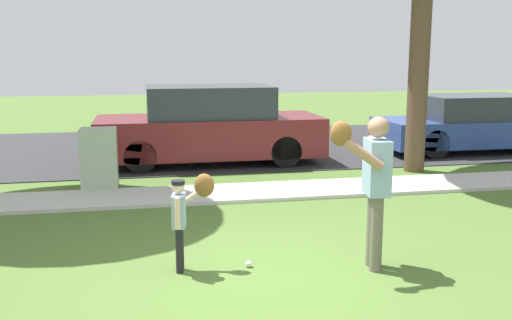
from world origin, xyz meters
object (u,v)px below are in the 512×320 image
object	(u,v)px
person_child	(186,209)
parked_suv_maroon	(209,126)
person_adult	(373,177)
utility_cabinet	(99,159)
parked_wagon_blue	(473,124)
baseball	(249,264)

from	to	relation	value
person_child	parked_suv_maroon	world-z (taller)	parked_suv_maroon
person_adult	utility_cabinet	size ratio (longest dim) A/B	1.59
utility_cabinet	parked_wagon_blue	size ratio (longest dim) A/B	0.23
person_child	baseball	size ratio (longest dim) A/B	14.15
parked_suv_maroon	parked_wagon_blue	bearing A→B (deg)	-177.75
person_child	parked_wagon_blue	bearing A→B (deg)	49.89
person_adult	baseball	bearing A→B (deg)	-4.39
person_adult	parked_wagon_blue	world-z (taller)	person_adult
baseball	parked_wagon_blue	xyz separation A→B (m)	(6.63, 6.47, 0.62)
utility_cabinet	parked_wagon_blue	xyz separation A→B (m)	(8.47, 2.27, 0.13)
utility_cabinet	person_child	bearing A→B (deg)	-74.27
person_child	parked_wagon_blue	size ratio (longest dim) A/B	0.23
person_child	parked_wagon_blue	xyz separation A→B (m)	(7.31, 6.41, -0.03)
baseball	parked_suv_maroon	distance (m)	6.27
person_child	parked_suv_maroon	xyz separation A→B (m)	(0.99, 6.17, 0.10)
baseball	utility_cabinet	bearing A→B (deg)	113.69
baseball	parked_suv_maroon	xyz separation A→B (m)	(0.31, 6.22, 0.75)
person_adult	person_child	distance (m)	2.03
baseball	parked_suv_maroon	size ratio (longest dim) A/B	0.02
person_child	baseball	world-z (taller)	person_child
parked_suv_maroon	baseball	bearing A→B (deg)	87.14
person_adult	parked_wagon_blue	distance (m)	8.63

